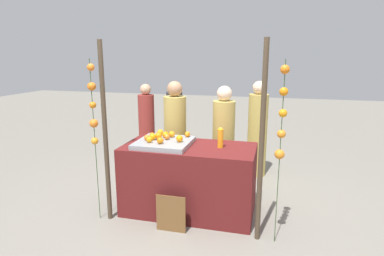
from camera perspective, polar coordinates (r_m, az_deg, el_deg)
ground_plane at (r=4.41m, az=-0.51°, el=-14.32°), size 24.00×24.00×0.00m
stall_counter at (r=4.23m, az=-0.52°, el=-8.97°), size 1.66×0.81×0.89m
orange_tray at (r=4.13m, az=-4.92°, el=-2.62°), size 0.67×0.66×0.06m
orange_0 at (r=4.40m, az=-5.59°, el=-0.74°), size 0.08×0.08×0.08m
orange_1 at (r=4.14m, az=-7.95°, el=-1.69°), size 0.07×0.07×0.07m
orange_2 at (r=4.04m, az=-7.53°, el=-2.06°), size 0.07×0.07×0.07m
orange_3 at (r=4.25m, az=-4.70°, el=-1.19°), size 0.08×0.08×0.08m
orange_4 at (r=4.04m, az=-2.22°, el=-1.87°), size 0.09×0.09×0.09m
orange_5 at (r=4.26m, az=-7.03°, el=-1.28°), size 0.07×0.07×0.07m
orange_6 at (r=4.27m, az=-3.58°, el=-1.09°), size 0.08×0.08×0.08m
orange_7 at (r=3.97m, az=-5.61°, el=-2.21°), size 0.08×0.08×0.08m
orange_8 at (r=4.16m, az=-4.43°, el=-1.55°), size 0.07×0.07×0.07m
orange_9 at (r=4.28m, az=-0.80°, el=-1.10°), size 0.07×0.07×0.07m
orange_10 at (r=4.16m, az=-6.94°, el=-1.55°), size 0.08×0.08×0.08m
orange_11 at (r=4.17m, az=-5.94°, el=-1.40°), size 0.09×0.09×0.09m
juice_bottle at (r=4.01m, az=5.04°, el=-1.80°), size 0.07×0.07×0.25m
chalkboard_sign at (r=3.87m, az=-3.71°, el=-14.86°), size 0.35×0.03×0.46m
vendor_left at (r=4.85m, az=-2.96°, el=-2.12°), size 0.33×0.33×1.64m
vendor_right at (r=4.73m, az=5.53°, el=-2.87°), size 0.32×0.32×1.58m
crowd_person_0 at (r=6.15m, az=-7.98°, el=0.31°), size 0.30×0.30×1.49m
crowd_person_1 at (r=6.24m, az=-3.08°, el=0.77°), size 0.31×0.31×1.52m
crowd_person_2 at (r=5.51m, az=11.41°, el=-0.75°), size 0.32×0.32×1.60m
canopy_post_left at (r=3.97m, az=-15.02°, el=-1.05°), size 0.06×0.06×2.18m
canopy_post_right at (r=3.47m, az=12.14°, el=-2.90°), size 0.06×0.06×2.18m
garland_strand_left at (r=3.95m, az=-17.04°, el=3.52°), size 0.10×0.10×1.97m
garland_strand_right at (r=3.39m, az=15.57°, el=1.68°), size 0.10×0.10×1.97m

